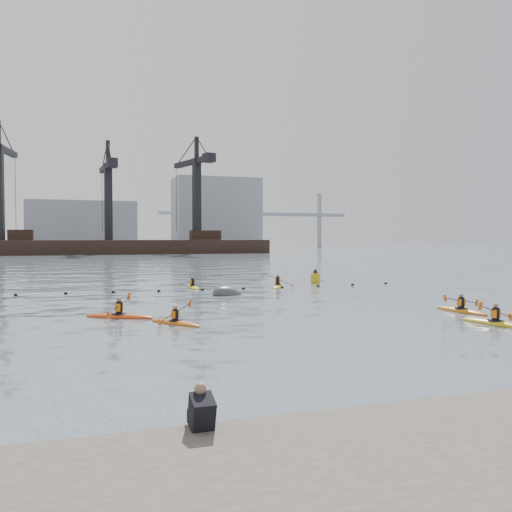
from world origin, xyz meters
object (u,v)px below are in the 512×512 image
object	(u,v)px
kayaker_0	(175,322)
kayaker_4	(461,310)
mooring_buoy	(228,295)
kayaker_2	(119,316)
nav_buoy	(315,278)
kayaker_5	(193,287)
kayaker_1	(496,322)
kayaker_3	(278,286)

from	to	relation	value
kayaker_0	kayaker_4	bearing A→B (deg)	-37.39
kayaker_0	mooring_buoy	distance (m)	11.85
kayaker_2	nav_buoy	bearing A→B (deg)	-18.77
kayaker_5	mooring_buoy	distance (m)	5.48
kayaker_4	nav_buoy	distance (m)	17.89
kayaker_1	kayaker_4	size ratio (longest dim) A/B	1.00
kayaker_1	kayaker_4	xyz separation A→B (m)	(1.30, 3.73, 0.00)
kayaker_3	kayaker_4	world-z (taller)	kayaker_3
kayaker_1	kayaker_3	bearing A→B (deg)	83.98
kayaker_5	mooring_buoy	xyz separation A→B (m)	(1.17, -5.35, -0.09)
kayaker_2	kayaker_4	distance (m)	16.62
kayaker_3	nav_buoy	xyz separation A→B (m)	(4.22, 2.52, 0.30)
kayaker_4	mooring_buoy	distance (m)	14.43
nav_buoy	kayaker_4	bearing A→B (deg)	-91.17
kayaker_2	mooring_buoy	bearing A→B (deg)	-12.77
kayaker_3	kayaker_5	bearing A→B (deg)	-164.29
kayaker_1	nav_buoy	size ratio (longest dim) A/B	2.48
kayaker_3	kayaker_5	world-z (taller)	kayaker_3
kayaker_1	kayaker_3	size ratio (longest dim) A/B	1.00
kayaker_2	kayaker_4	bearing A→B (deg)	-71.72
kayaker_0	kayaker_4	xyz separation A→B (m)	(14.13, -0.82, 0.01)
kayaker_0	mooring_buoy	world-z (taller)	kayaker_0
kayaker_5	mooring_buoy	size ratio (longest dim) A/B	1.44
kayaker_2	kayaker_5	world-z (taller)	kayaker_2
kayaker_5	nav_buoy	bearing A→B (deg)	5.85
kayaker_0	kayaker_1	bearing A→B (deg)	-53.56
kayaker_4	nav_buoy	size ratio (longest dim) A/B	2.48
kayaker_4	kayaker_5	world-z (taller)	kayaker_4
kayaker_2	kayaker_3	xyz separation A→B (m)	(12.40, 11.91, 0.00)
kayaker_1	kayaker_3	world-z (taller)	kayaker_3
nav_buoy	kayaker_0	bearing A→B (deg)	-130.35
kayaker_3	mooring_buoy	size ratio (longest dim) A/B	1.55
kayaker_1	nav_buoy	bearing A→B (deg)	71.95
mooring_buoy	nav_buoy	xyz separation A→B (m)	(9.19, 6.47, 0.41)
kayaker_3	kayaker_4	xyz separation A→B (m)	(3.86, -15.37, -0.00)
kayaker_0	kayaker_5	bearing A→B (deg)	41.37
kayaker_0	kayaker_3	bearing A→B (deg)	20.69
kayaker_0	kayaker_1	size ratio (longest dim) A/B	0.80
kayaker_1	kayaker_2	distance (m)	16.60
kayaker_5	nav_buoy	distance (m)	10.42
kayaker_5	kayaker_1	bearing A→B (deg)	-67.34
kayaker_2	kayaker_3	distance (m)	17.20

